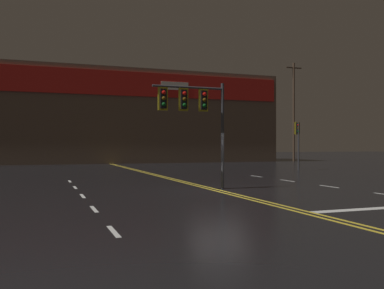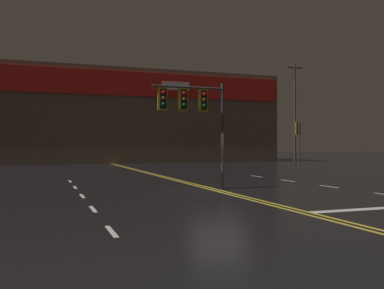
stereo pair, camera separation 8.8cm
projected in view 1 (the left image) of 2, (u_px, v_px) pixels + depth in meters
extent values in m
plane|color=black|center=(219.00, 191.00, 18.33)|extent=(200.00, 200.00, 0.00)
cube|color=gold|center=(216.00, 191.00, 18.28)|extent=(0.12, 60.00, 0.01)
cube|color=gold|center=(222.00, 191.00, 18.38)|extent=(0.12, 60.00, 0.01)
cube|color=silver|center=(114.00, 231.00, 9.63)|extent=(0.12, 1.40, 0.01)
cube|color=silver|center=(94.00, 209.00, 13.02)|extent=(0.12, 1.40, 0.01)
cube|color=silver|center=(83.00, 196.00, 16.40)|extent=(0.12, 1.40, 0.01)
cube|color=silver|center=(75.00, 187.00, 19.79)|extent=(0.12, 1.40, 0.01)
cube|color=silver|center=(70.00, 181.00, 23.18)|extent=(0.12, 1.40, 0.01)
cube|color=silver|center=(329.00, 186.00, 20.26)|extent=(0.12, 1.40, 0.01)
cube|color=silver|center=(288.00, 181.00, 23.64)|extent=(0.12, 1.40, 0.01)
cube|color=silver|center=(256.00, 176.00, 27.03)|extent=(0.12, 1.40, 0.01)
cylinder|color=#38383D|center=(223.00, 136.00, 19.15)|extent=(0.14, 0.14, 4.73)
cylinder|color=#38383D|center=(188.00, 87.00, 18.61)|extent=(3.24, 0.10, 0.10)
cube|color=black|center=(203.00, 100.00, 18.85)|extent=(0.28, 0.24, 0.84)
cube|color=gold|center=(203.00, 100.00, 18.85)|extent=(0.42, 0.08, 0.99)
sphere|color=red|center=(205.00, 94.00, 18.70)|extent=(0.17, 0.17, 0.17)
sphere|color=#543707|center=(205.00, 100.00, 18.70)|extent=(0.17, 0.17, 0.17)
sphere|color=#084513|center=(205.00, 106.00, 18.70)|extent=(0.17, 0.17, 0.17)
cube|color=black|center=(183.00, 100.00, 18.53)|extent=(0.28, 0.24, 0.84)
cube|color=gold|center=(183.00, 100.00, 18.53)|extent=(0.42, 0.08, 0.99)
sphere|color=red|center=(185.00, 93.00, 18.38)|extent=(0.17, 0.17, 0.17)
sphere|color=#543707|center=(185.00, 99.00, 18.38)|extent=(0.17, 0.17, 0.17)
sphere|color=#084513|center=(185.00, 105.00, 18.38)|extent=(0.17, 0.17, 0.17)
cube|color=black|center=(163.00, 99.00, 18.22)|extent=(0.28, 0.24, 0.84)
cube|color=gold|center=(163.00, 99.00, 18.22)|extent=(0.42, 0.08, 0.99)
sphere|color=red|center=(164.00, 92.00, 18.07)|extent=(0.17, 0.17, 0.17)
sphere|color=#543707|center=(164.00, 98.00, 18.07)|extent=(0.17, 0.17, 0.17)
sphere|color=#084513|center=(164.00, 104.00, 18.07)|extent=(0.17, 0.17, 0.17)
cylinder|color=#38383D|center=(299.00, 146.00, 33.96)|extent=(0.13, 0.13, 3.81)
cube|color=black|center=(297.00, 128.00, 34.13)|extent=(0.28, 0.24, 0.84)
cube|color=gold|center=(297.00, 128.00, 34.13)|extent=(0.42, 0.08, 0.99)
sphere|color=red|center=(298.00, 125.00, 33.99)|extent=(0.17, 0.17, 0.17)
sphere|color=#543707|center=(298.00, 128.00, 33.98)|extent=(0.17, 0.17, 0.17)
sphere|color=#084513|center=(298.00, 131.00, 33.98)|extent=(0.17, 0.17, 0.17)
cube|color=brown|center=(104.00, 118.00, 50.28)|extent=(40.30, 10.00, 10.48)
cube|color=red|center=(111.00, 83.00, 45.49)|extent=(39.49, 0.20, 2.62)
cube|color=white|center=(175.00, 86.00, 47.83)|extent=(3.20, 0.16, 0.90)
cylinder|color=#4C3828|center=(294.00, 112.00, 53.00)|extent=(0.26, 0.26, 12.22)
cube|color=#4C3828|center=(294.00, 68.00, 53.02)|extent=(2.20, 0.12, 0.12)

